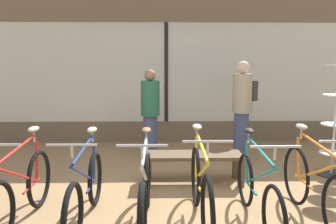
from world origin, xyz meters
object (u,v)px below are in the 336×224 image
object	(u,v)px
display_bench	(193,159)
bicycle_right	(257,191)
bicycle_far_left	(22,192)
bicycle_left	(86,191)
bicycle_center_left	(145,193)
accessory_rack	(334,128)
bicycle_center_right	(201,188)
customer_near_rack	(150,111)
bicycle_far_right	(315,187)
customer_by_window	(242,107)

from	to	relation	value
display_bench	bicycle_right	bearing A→B (deg)	-66.20
bicycle_far_left	bicycle_right	xyz separation A→B (m)	(2.51, -0.01, -0.01)
bicycle_left	bicycle_center_left	bearing A→B (deg)	-7.51
accessory_rack	bicycle_far_left	bearing A→B (deg)	-159.42
bicycle_center_right	accessory_rack	distance (m)	2.76
bicycle_center_right	customer_near_rack	distance (m)	2.67
bicycle_center_right	display_bench	distance (m)	1.25
bicycle_far_right	display_bench	distance (m)	1.72
bicycle_far_left	customer_near_rack	distance (m)	2.91
bicycle_right	accessory_rack	bearing A→B (deg)	43.79
bicycle_center_right	bicycle_far_left	bearing A→B (deg)	-179.86
accessory_rack	bicycle_right	bearing A→B (deg)	-136.21
bicycle_far_right	accessory_rack	size ratio (longest dim) A/B	0.98
bicycle_far_left	accessory_rack	world-z (taller)	accessory_rack
accessory_rack	display_bench	size ratio (longest dim) A/B	1.29
accessory_rack	bicycle_far_right	bearing A→B (deg)	-123.10
bicycle_far_right	accessory_rack	xyz separation A→B (m)	(1.00, 1.54, 0.33)
bicycle_far_left	bicycle_far_right	bearing A→B (deg)	0.42
customer_near_rack	customer_by_window	world-z (taller)	customer_by_window
display_bench	bicycle_center_left	bearing A→B (deg)	-116.39
bicycle_left	accessory_rack	world-z (taller)	accessory_rack
bicycle_right	bicycle_far_right	world-z (taller)	bicycle_far_right
bicycle_far_right	bicycle_left	bearing A→B (deg)	179.28
bicycle_left	display_bench	size ratio (longest dim) A/B	1.20
bicycle_far_left	bicycle_left	bearing A→B (deg)	4.66
bicycle_center_right	bicycle_far_right	size ratio (longest dim) A/B	1.00
accessory_rack	display_bench	world-z (taller)	accessory_rack
bicycle_center_right	bicycle_right	world-z (taller)	bicycle_center_right
bicycle_far_right	display_bench	xyz separation A→B (m)	(-1.20, 1.23, -0.05)
display_bench	bicycle_left	bearing A→B (deg)	-136.89
customer_near_rack	bicycle_center_left	bearing A→B (deg)	-89.37
bicycle_center_right	customer_near_rack	world-z (taller)	customer_near_rack
bicycle_center_right	bicycle_far_right	world-z (taller)	bicycle_center_right
bicycle_right	customer_by_window	xyz separation A→B (m)	(0.41, 2.41, 0.59)
bicycle_center_left	customer_near_rack	distance (m)	2.64
bicycle_center_left	bicycle_far_left	bearing A→B (deg)	178.66
bicycle_left	customer_near_rack	world-z (taller)	customer_near_rack
bicycle_center_right	accessory_rack	xyz separation A→B (m)	(2.25, 1.56, 0.33)
bicycle_far_left	bicycle_far_right	world-z (taller)	bicycle_far_right
bicycle_far_left	bicycle_far_right	size ratio (longest dim) A/B	0.98
bicycle_far_right	accessory_rack	distance (m)	1.87
display_bench	customer_by_window	xyz separation A→B (m)	(0.97, 1.14, 0.60)
bicycle_left	bicycle_center_left	distance (m)	0.65
bicycle_center_left	customer_by_window	distance (m)	2.97
display_bench	customer_near_rack	bearing A→B (deg)	117.10
bicycle_far_left	customer_near_rack	bearing A→B (deg)	63.36
display_bench	bicycle_far_right	bearing A→B (deg)	-45.79
accessory_rack	customer_by_window	distance (m)	1.50
customer_near_rack	bicycle_far_left	bearing A→B (deg)	-116.64
display_bench	customer_by_window	size ratio (longest dim) A/B	0.79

